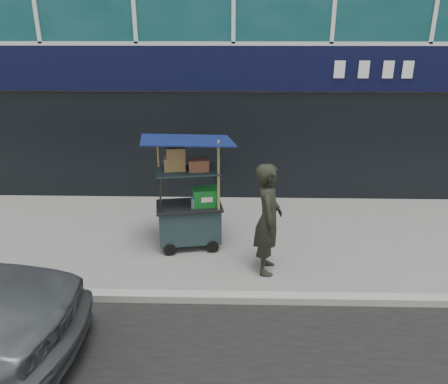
{
  "coord_description": "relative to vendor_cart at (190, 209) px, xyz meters",
  "views": [
    {
      "loc": [
        0.05,
        -5.56,
        3.78
      ],
      "look_at": [
        -0.12,
        1.2,
        1.17
      ],
      "focal_mm": 35.0,
      "sensor_mm": 36.0,
      "label": 1
    }
  ],
  "objects": [
    {
      "name": "ground",
      "position": [
        0.73,
        -1.51,
        -0.72
      ],
      "size": [
        80.0,
        80.0,
        0.0
      ],
      "primitive_type": "plane",
      "color": "slate",
      "rests_on": "ground"
    },
    {
      "name": "vendor_man",
      "position": [
        1.32,
        -0.82,
        0.19
      ],
      "size": [
        0.49,
        0.7,
        1.82
      ],
      "primitive_type": "imported",
      "rotation": [
        0.0,
        0.0,
        1.48
      ],
      "color": "black",
      "rests_on": "ground"
    },
    {
      "name": "curb",
      "position": [
        0.73,
        -1.71,
        -0.66
      ],
      "size": [
        80.0,
        0.18,
        0.12
      ],
      "primitive_type": "cube",
      "color": "#999991",
      "rests_on": "ground"
    },
    {
      "name": "vendor_cart",
      "position": [
        0.0,
        0.0,
        0.0
      ],
      "size": [
        1.68,
        1.31,
        2.05
      ],
      "rotation": [
        0.0,
        0.0,
        0.17
      ],
      "color": "#1A2B2D",
      "rests_on": "ground"
    }
  ]
}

